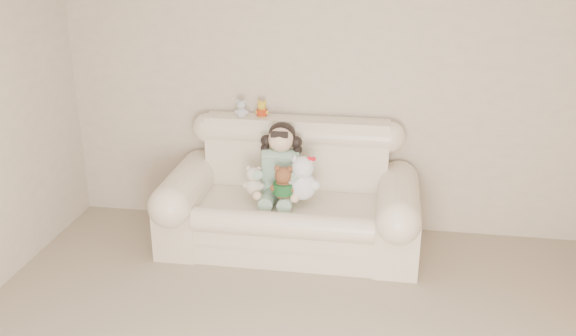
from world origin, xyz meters
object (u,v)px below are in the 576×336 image
Objects in this scene: sofa at (290,190)px; brown_teddy at (283,180)px; seated_child at (281,160)px; white_cat at (303,173)px; cream_teddy at (254,178)px.

sofa is 0.21m from brown_teddy.
seated_child is 1.48× the size of white_cat.
cream_teddy is (-0.25, 0.05, -0.02)m from brown_teddy.
sofa is 0.26m from seated_child.
seated_child reaches higher than brown_teddy.
white_cat is (0.21, -0.19, -0.02)m from seated_child.
sofa is 4.79× the size of white_cat.
cream_teddy is (-0.20, -0.17, -0.10)m from seated_child.
sofa is 3.24× the size of seated_child.
seated_child is 0.29m from white_cat.
white_cat is at bearing 15.97° from brown_teddy.
white_cat reaches higher than brown_teddy.
seated_child is at bearing 127.34° from white_cat.
seated_child is 0.28m from cream_teddy.
brown_teddy is 0.26m from cream_teddy.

